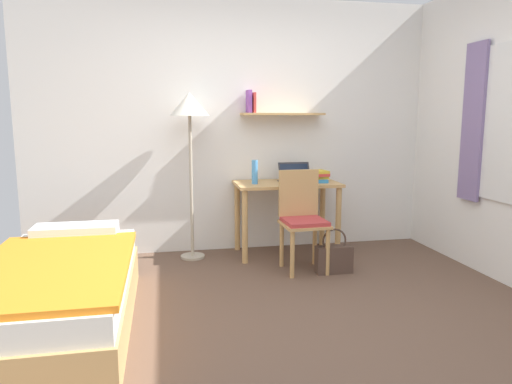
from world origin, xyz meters
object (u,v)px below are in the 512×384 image
Objects in this scene: desk at (287,196)px; book_stack at (319,176)px; handbag at (334,258)px; desk_chair at (302,216)px; water_bottle at (255,172)px; standing_lamp at (190,114)px; laptop at (295,177)px; bed at (59,293)px.

book_stack is at bearing -4.26° from desk.
book_stack is at bearing 84.46° from handbag.
water_bottle is (-0.36, 0.45, 0.37)m from desk_chair.
handbag is at bearing -34.75° from desk_chair.
standing_lamp reaches higher than laptop.
laptop reaches higher than bed.
desk reaches higher than handbag.
water_bottle reaches higher than desk.
bed is 7.58× the size of book_stack.
laptop is 1.40× the size of water_bottle.
handbag is at bearing -95.54° from book_stack.
book_stack is at bearing -11.28° from laptop.
standing_lamp is at bearing 150.84° from desk_chair.
book_stack is at bearing 2.52° from water_bottle.
book_stack is (1.29, -0.07, -0.62)m from standing_lamp.
desk is at bearing 175.74° from book_stack.
standing_lamp is 1.92m from handbag.
water_bottle is at bearing -170.04° from laptop.
water_bottle reaches higher than handbag.
desk is 4.39× the size of water_bottle.
standing_lamp is (0.97, 1.42, 1.19)m from bed.
desk is at bearing 35.59° from bed.
water_bottle is 1.13m from handbag.
standing_lamp is at bearing 178.95° from laptop.
water_bottle is at bearing -177.48° from book_stack.
standing_lamp is at bearing 149.65° from handbag.
standing_lamp is 6.88× the size of water_bottle.
desk_chair is 1.46m from standing_lamp.
water_bottle is at bearing -8.81° from standing_lamp.
standing_lamp is 1.44m from book_stack.
book_stack is (0.67, 0.03, -0.06)m from water_bottle.
water_bottle reaches higher than book_stack.
desk is 3.14× the size of laptop.
water_bottle is at bearing 134.33° from handbag.
laptop reaches higher than desk.
desk is 0.21m from laptop.
water_bottle is 0.58× the size of handbag.
bed reaches higher than handbag.
water_bottle is 0.67m from book_stack.
standing_lamp reaches higher than water_bottle.
book_stack is at bearing -2.95° from standing_lamp.
bed is at bearing -155.72° from desk_chair.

